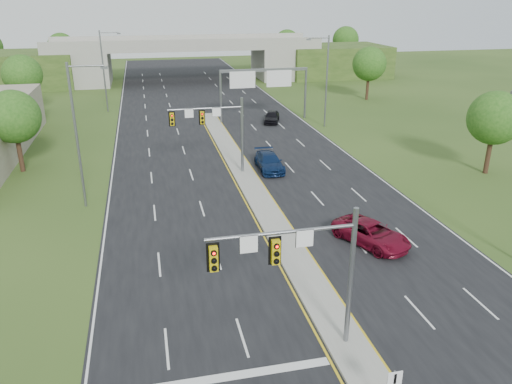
{
  "coord_description": "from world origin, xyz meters",
  "views": [
    {
      "loc": [
        -8.41,
        -17.94,
        15.38
      ],
      "look_at": [
        -1.51,
        12.59,
        3.0
      ],
      "focal_mm": 35.0,
      "sensor_mm": 36.0,
      "label": 1
    }
  ],
  "objects_px": {
    "car_far_c": "(272,117)",
    "car_far_b": "(269,162)",
    "car_far_a": "(371,233)",
    "overpass": "(186,62)",
    "signal_mast_near": "(304,262)",
    "signal_mast_far": "(217,125)",
    "sign_gantry": "(263,80)"
  },
  "relations": [
    {
      "from": "signal_mast_far",
      "to": "car_far_a",
      "type": "xyz_separation_m",
      "value": [
        7.77,
        -15.77,
        -3.95
      ]
    },
    {
      "from": "car_far_c",
      "to": "car_far_b",
      "type": "bearing_deg",
      "value": -85.61
    },
    {
      "from": "car_far_a",
      "to": "car_far_b",
      "type": "bearing_deg",
      "value": 75.71
    },
    {
      "from": "car_far_b",
      "to": "car_far_c",
      "type": "xyz_separation_m",
      "value": [
        4.93,
        18.21,
        -0.02
      ]
    },
    {
      "from": "signal_mast_far",
      "to": "car_far_b",
      "type": "bearing_deg",
      "value": 4.45
    },
    {
      "from": "car_far_b",
      "to": "signal_mast_near",
      "type": "bearing_deg",
      "value": -99.69
    },
    {
      "from": "overpass",
      "to": "car_far_c",
      "type": "distance_m",
      "value": 37.37
    },
    {
      "from": "signal_mast_near",
      "to": "overpass",
      "type": "relative_size",
      "value": 0.09
    },
    {
      "from": "signal_mast_far",
      "to": "overpass",
      "type": "xyz_separation_m",
      "value": [
        2.26,
        55.07,
        -1.17
      ]
    },
    {
      "from": "signal_mast_far",
      "to": "overpass",
      "type": "bearing_deg",
      "value": 87.65
    },
    {
      "from": "overpass",
      "to": "car_far_a",
      "type": "bearing_deg",
      "value": -85.56
    },
    {
      "from": "car_far_b",
      "to": "car_far_c",
      "type": "bearing_deg",
      "value": 76.09
    },
    {
      "from": "car_far_c",
      "to": "sign_gantry",
      "type": "bearing_deg",
      "value": 141.53
    },
    {
      "from": "car_far_a",
      "to": "car_far_c",
      "type": "bearing_deg",
      "value": 62.21
    },
    {
      "from": "signal_mast_far",
      "to": "car_far_c",
      "type": "relative_size",
      "value": 1.59
    },
    {
      "from": "car_far_b",
      "to": "car_far_c",
      "type": "height_order",
      "value": "car_far_b"
    },
    {
      "from": "sign_gantry",
      "to": "overpass",
      "type": "xyz_separation_m",
      "value": [
        -6.68,
        35.08,
        -1.69
      ]
    },
    {
      "from": "sign_gantry",
      "to": "car_far_a",
      "type": "relative_size",
      "value": 2.12
    },
    {
      "from": "signal_mast_far",
      "to": "car_far_c",
      "type": "xyz_separation_m",
      "value": [
        9.83,
        18.59,
        -3.96
      ]
    },
    {
      "from": "signal_mast_far",
      "to": "overpass",
      "type": "relative_size",
      "value": 0.09
    },
    {
      "from": "sign_gantry",
      "to": "car_far_a",
      "type": "height_order",
      "value": "sign_gantry"
    },
    {
      "from": "signal_mast_near",
      "to": "car_far_a",
      "type": "xyz_separation_m",
      "value": [
        7.77,
        9.23,
        -3.95
      ]
    },
    {
      "from": "sign_gantry",
      "to": "car_far_b",
      "type": "distance_m",
      "value": 20.52
    },
    {
      "from": "signal_mast_far",
      "to": "sign_gantry",
      "type": "height_order",
      "value": "signal_mast_far"
    },
    {
      "from": "car_far_a",
      "to": "car_far_b",
      "type": "xyz_separation_m",
      "value": [
        -2.87,
        16.15,
        0.01
      ]
    },
    {
      "from": "car_far_a",
      "to": "car_far_b",
      "type": "distance_m",
      "value": 16.4
    },
    {
      "from": "car_far_a",
      "to": "car_far_c",
      "type": "relative_size",
      "value": 1.24
    },
    {
      "from": "signal_mast_near",
      "to": "car_far_a",
      "type": "relative_size",
      "value": 1.28
    },
    {
      "from": "signal_mast_far",
      "to": "car_far_c",
      "type": "bearing_deg",
      "value": 62.13
    },
    {
      "from": "signal_mast_near",
      "to": "overpass",
      "type": "height_order",
      "value": "overpass"
    },
    {
      "from": "signal_mast_near",
      "to": "car_far_c",
      "type": "distance_m",
      "value": 44.85
    },
    {
      "from": "car_far_a",
      "to": "car_far_c",
      "type": "xyz_separation_m",
      "value": [
        2.06,
        34.35,
        -0.01
      ]
    }
  ]
}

